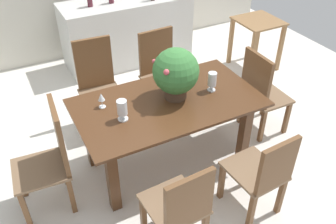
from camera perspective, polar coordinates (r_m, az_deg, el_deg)
ground_plane at (r=4.02m, az=-1.53°, el=-5.51°), size 7.04×7.04×0.00m
dining_table at (r=3.48m, az=-0.02°, el=-0.28°), size 1.73×0.97×0.75m
chair_far_right at (r=4.38m, az=-1.30°, el=7.00°), size 0.50×0.44×0.98m
chair_foot_end at (r=4.07m, az=14.28°, el=3.32°), size 0.43×0.47×0.98m
chair_head_end at (r=3.27m, az=-17.79°, el=-6.46°), size 0.50×0.48×1.03m
chair_near_left at (r=2.81m, az=1.99°, el=-14.58°), size 0.45×0.47×0.90m
chair_far_left at (r=4.15m, az=-10.92°, el=4.75°), size 0.48×0.48×1.03m
chair_near_right at (r=3.15m, az=14.66°, el=-9.18°), size 0.44×0.50×0.90m
flower_centerpiece at (r=3.32m, az=1.21°, el=6.21°), size 0.43×0.43×0.49m
crystal_vase_left at (r=3.13m, az=-7.18°, el=0.53°), size 0.09×0.09×0.19m
crystal_vase_center_near at (r=3.74m, az=3.34°, el=7.15°), size 0.09×0.09×0.20m
crystal_vase_right at (r=3.52m, az=6.92°, el=4.96°), size 0.08×0.08×0.20m
wine_glass at (r=3.32m, az=-10.39°, el=2.23°), size 0.06×0.06×0.15m
kitchen_counter at (r=5.53m, az=-6.39°, el=12.43°), size 1.84×0.68×0.93m
side_table at (r=5.42m, az=13.76°, el=12.07°), size 0.58×0.59×0.72m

